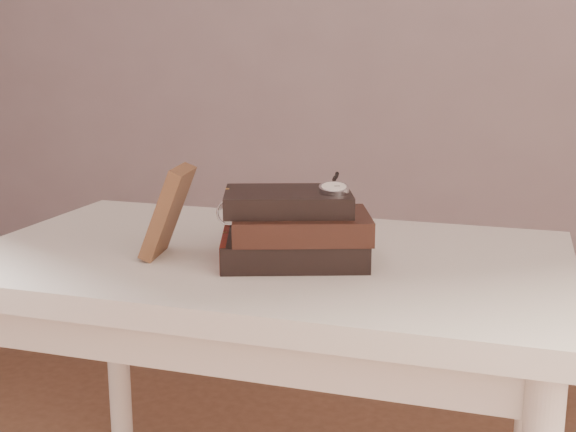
% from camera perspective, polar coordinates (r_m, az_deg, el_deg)
% --- Properties ---
extents(table, '(1.00, 0.60, 0.75)m').
position_cam_1_polar(table, '(1.29, -1.63, -6.69)').
color(table, silver).
rests_on(table, ground).
extents(book_stack, '(0.27, 0.22, 0.12)m').
position_cam_1_polar(book_stack, '(1.19, 0.53, -1.03)').
color(book_stack, black).
rests_on(book_stack, table).
extents(journal, '(0.09, 0.11, 0.15)m').
position_cam_1_polar(journal, '(1.23, -9.24, 0.34)').
color(journal, '#472B1B').
rests_on(journal, table).
extents(pocket_watch, '(0.06, 0.15, 0.02)m').
position_cam_1_polar(pocket_watch, '(1.17, 3.57, 2.18)').
color(pocket_watch, silver).
rests_on(pocket_watch, book_stack).
extents(eyeglasses, '(0.13, 0.14, 0.05)m').
position_cam_1_polar(eyeglasses, '(1.26, -3.36, 0.31)').
color(eyeglasses, silver).
rests_on(eyeglasses, book_stack).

